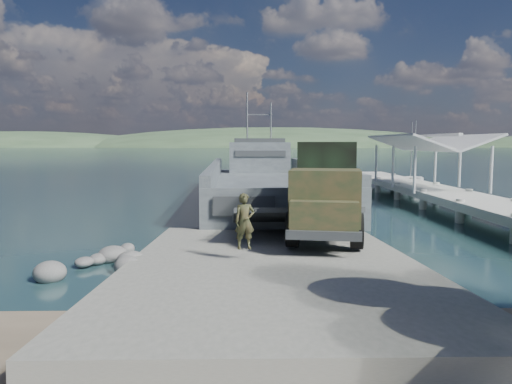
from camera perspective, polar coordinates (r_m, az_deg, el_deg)
The scene contains 10 objects.
ground at distance 18.81m, azimuth 1.68°, elevation -8.50°, with size 1400.00×1400.00×0.00m, color #183A39.
boat_ramp at distance 17.78m, azimuth 1.84°, elevation -8.51°, with size 10.00×18.00×0.50m, color #64665D.
shoreline_rocks at distance 19.99m, azimuth -16.62°, elevation -7.89°, with size 3.20×5.60×0.90m, color #545451, non-canonical shape.
distant_headlands at distance 580.47m, azimuth 3.95°, elevation 5.14°, with size 1000.00×240.00×48.00m, color #30472C, non-canonical shape.
pier at distance 39.62m, azimuth 19.44°, elevation 0.97°, with size 6.40×44.00×6.10m.
landing_craft at distance 40.44m, azimuth 1.15°, elevation 0.31°, with size 9.86×35.34×10.42m.
military_truck at distance 22.64m, azimuth 8.05°, elevation 0.42°, with size 4.25×9.26×4.14m.
soldier at distance 17.50m, azimuth -1.30°, elevation -4.62°, with size 0.71×0.47×1.95m, color #20321C.
sailboat_near at distance 53.60m, azimuth 17.28°, elevation 0.84°, with size 1.82×5.74×6.93m.
sailboat_far at distance 53.63m, azimuth 17.60°, elevation 0.84°, with size 3.68×6.03×7.08m.
Camera 1 is at (-0.89, -18.22, 4.58)m, focal length 35.00 mm.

